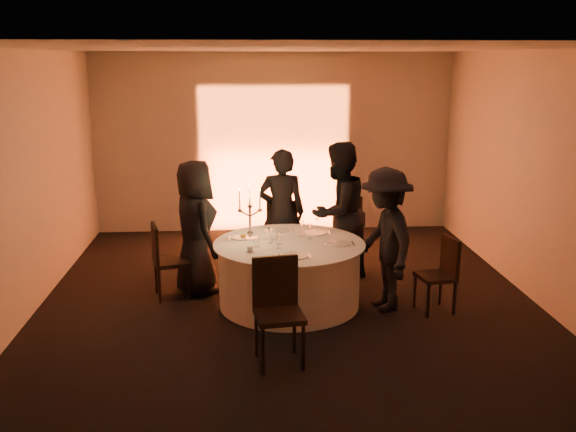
{
  "coord_description": "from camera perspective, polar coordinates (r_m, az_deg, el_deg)",
  "views": [
    {
      "loc": [
        -0.54,
        -7.26,
        2.9
      ],
      "look_at": [
        0.0,
        0.2,
        1.05
      ],
      "focal_mm": 40.0,
      "sensor_mm": 36.0,
      "label": 1
    }
  ],
  "objects": [
    {
      "name": "plate_back_left",
      "position": [
        8.09,
        -0.76,
        -1.32
      ],
      "size": [
        0.35,
        0.27,
        0.01
      ],
      "color": "white",
      "rests_on": "banquet_table"
    },
    {
      "name": "wall_right",
      "position": [
        8.2,
        21.54,
        3.08
      ],
      "size": [
        0.0,
        7.0,
        7.0
      ],
      "primitive_type": "plane",
      "rotation": [
        1.57,
        0.0,
        -1.57
      ],
      "color": "beige",
      "rests_on": "floor"
    },
    {
      "name": "chair_back_right",
      "position": [
        9.04,
        4.94,
        -1.05
      ],
      "size": [
        0.61,
        0.61,
        1.02
      ],
      "rotation": [
        0.0,
        0.0,
        -2.62
      ],
      "color": "black",
      "rests_on": "floor"
    },
    {
      "name": "candelabra",
      "position": [
        7.69,
        -3.4,
        -0.35
      ],
      "size": [
        0.29,
        0.14,
        0.7
      ],
      "color": "white",
      "rests_on": "banquet_table"
    },
    {
      "name": "chair_back_left",
      "position": [
        9.03,
        -0.58,
        -1.14
      ],
      "size": [
        0.43,
        0.43,
        0.99
      ],
      "rotation": [
        0.0,
        0.0,
        3.14
      ],
      "color": "black",
      "rests_on": "floor"
    },
    {
      "name": "chair_right",
      "position": [
        7.69,
        13.48,
        -4.71
      ],
      "size": [
        0.46,
        0.46,
        0.89
      ],
      "rotation": [
        0.0,
        0.0,
        -1.37
      ],
      "color": "black",
      "rests_on": "floor"
    },
    {
      "name": "wall_front",
      "position": [
        4.05,
        3.8,
        -6.38
      ],
      "size": [
        7.0,
        0.0,
        7.0
      ],
      "primitive_type": "plane",
      "rotation": [
        -1.57,
        0.0,
        0.0
      ],
      "color": "beige",
      "rests_on": "floor"
    },
    {
      "name": "chair_front",
      "position": [
        6.27,
        -0.95,
        -7.8
      ],
      "size": [
        0.51,
        0.51,
        1.03
      ],
      "rotation": [
        0.0,
        0.0,
        0.14
      ],
      "color": "black",
      "rests_on": "floor"
    },
    {
      "name": "guest_back_left",
      "position": [
        8.63,
        -0.58,
        0.28
      ],
      "size": [
        0.64,
        0.43,
        1.74
      ],
      "primitive_type": "imported",
      "rotation": [
        0.0,
        0.0,
        3.12
      ],
      "color": "black",
      "rests_on": "floor"
    },
    {
      "name": "wine_glass_e",
      "position": [
        7.55,
        -1.57,
        -1.42
      ],
      "size": [
        0.07,
        0.07,
        0.19
      ],
      "color": "white",
      "rests_on": "banquet_table"
    },
    {
      "name": "tumbler_b",
      "position": [
        7.54,
        -0.83,
        -2.17
      ],
      "size": [
        0.07,
        0.07,
        0.09
      ],
      "primitive_type": "cylinder",
      "color": "white",
      "rests_on": "banquet_table"
    },
    {
      "name": "ceiling",
      "position": [
        7.28,
        0.12,
        14.67
      ],
      "size": [
        7.0,
        7.0,
        0.0
      ],
      "primitive_type": "plane",
      "rotation": [
        3.14,
        0.0,
        0.0
      ],
      "color": "silver",
      "rests_on": "wall_back"
    },
    {
      "name": "guest_back_right",
      "position": [
        8.43,
        4.49,
        0.32
      ],
      "size": [
        1.14,
        1.12,
        1.86
      ],
      "primitive_type": "imported",
      "rotation": [
        0.0,
        0.0,
        -2.44
      ],
      "color": "black",
      "rests_on": "floor"
    },
    {
      "name": "plate_left",
      "position": [
        7.81,
        -4.0,
        -1.85
      ],
      "size": [
        0.36,
        0.26,
        0.08
      ],
      "color": "white",
      "rests_on": "banquet_table"
    },
    {
      "name": "wine_glass_b",
      "position": [
        7.85,
        1.23,
        -0.82
      ],
      "size": [
        0.07,
        0.07,
        0.19
      ],
      "color": "white",
      "rests_on": "banquet_table"
    },
    {
      "name": "chair_left",
      "position": [
        8.03,
        -10.91,
        -3.57
      ],
      "size": [
        0.5,
        0.5,
        0.94
      ],
      "rotation": [
        0.0,
        0.0,
        1.82
      ],
      "color": "black",
      "rests_on": "floor"
    },
    {
      "name": "tumbler_a",
      "position": [
        7.45,
        -2.82,
        -2.38
      ],
      "size": [
        0.07,
        0.07,
        0.09
      ],
      "primitive_type": "cylinder",
      "color": "white",
      "rests_on": "banquet_table"
    },
    {
      "name": "guest_left",
      "position": [
        8.08,
        -8.24,
        -1.0
      ],
      "size": [
        0.83,
        0.97,
        1.69
      ],
      "primitive_type": "imported",
      "rotation": [
        0.0,
        0.0,
        2.0
      ],
      "color": "black",
      "rests_on": "floor"
    },
    {
      "name": "coffee_cup",
      "position": [
        7.26,
        -3.39,
        -2.95
      ],
      "size": [
        0.11,
        0.11,
        0.07
      ],
      "color": "white",
      "rests_on": "banquet_table"
    },
    {
      "name": "banquet_table",
      "position": [
        7.71,
        0.11,
        -5.17
      ],
      "size": [
        1.8,
        1.8,
        0.77
      ],
      "color": "black",
      "rests_on": "floor"
    },
    {
      "name": "guest_right",
      "position": [
        7.54,
        8.65,
        -2.09
      ],
      "size": [
        0.81,
        1.18,
        1.69
      ],
      "primitive_type": "imported",
      "rotation": [
        0.0,
        0.0,
        -1.4
      ],
      "color": "black",
      "rests_on": "floor"
    },
    {
      "name": "wall_back",
      "position": [
        10.87,
        -1.26,
        6.49
      ],
      "size": [
        7.0,
        0.0,
        7.0
      ],
      "primitive_type": "plane",
      "rotation": [
        1.57,
        0.0,
        0.0
      ],
      "color": "beige",
      "rests_on": "floor"
    },
    {
      "name": "plate_right",
      "position": [
        7.56,
        4.54,
        -2.47
      ],
      "size": [
        0.36,
        0.27,
        0.01
      ],
      "color": "white",
      "rests_on": "banquet_table"
    },
    {
      "name": "plate_back_right",
      "position": [
        8.0,
        2.46,
        -1.51
      ],
      "size": [
        0.35,
        0.28,
        0.01
      ],
      "color": "white",
      "rests_on": "banquet_table"
    },
    {
      "name": "wine_glass_c",
      "position": [
        8.0,
        2.62,
        -0.54
      ],
      "size": [
        0.07,
        0.07,
        0.19
      ],
      "color": "white",
      "rests_on": "banquet_table"
    },
    {
      "name": "wall_left",
      "position": [
        7.79,
        -22.48,
        2.48
      ],
      "size": [
        0.0,
        7.0,
        7.0
      ],
      "primitive_type": "plane",
      "rotation": [
        1.57,
        0.0,
        1.57
      ],
      "color": "beige",
      "rests_on": "floor"
    },
    {
      "name": "plate_front",
      "position": [
        7.08,
        0.59,
        -3.57
      ],
      "size": [
        0.36,
        0.29,
        0.01
      ],
      "color": "white",
      "rests_on": "banquet_table"
    },
    {
      "name": "floor",
      "position": [
        7.84,
        0.11,
        -7.82
      ],
      "size": [
        7.0,
        7.0,
        0.0
      ],
      "primitive_type": "plane",
      "color": "black",
      "rests_on": "ground"
    },
    {
      "name": "wine_glass_a",
      "position": [
        7.73,
        1.97,
        -1.06
      ],
      "size": [
        0.07,
        0.07,
        0.19
      ],
      "color": "white",
      "rests_on": "banquet_table"
    },
    {
      "name": "uplighter_fixture",
      "position": [
        10.86,
        -1.14,
        -1.33
      ],
      "size": [
        0.25,
        0.12,
        0.1
      ],
      "primitive_type": "cube",
      "color": "black",
      "rests_on": "floor"
    },
    {
      "name": "wine_glass_d",
      "position": [
        7.34,
        -0.84,
        -1.86
      ],
      "size": [
        0.07,
        0.07,
        0.19
      ],
      "color": "white",
      "rests_on": "banquet_table"
    }
  ]
}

